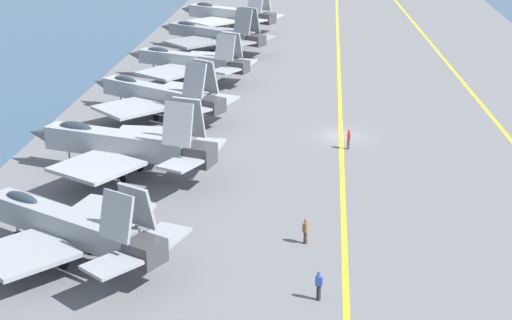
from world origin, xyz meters
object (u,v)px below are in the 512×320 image
(parked_jet_eighth, at_px, (227,14))
(crew_red_vest, at_px, (349,138))
(parked_jet_third, at_px, (66,225))
(parked_jet_sixth, at_px, (188,61))
(parked_jet_seventh, at_px, (212,34))
(parked_jet_fourth, at_px, (121,144))
(crew_blue_vest, at_px, (319,284))
(crew_brown_vest, at_px, (306,230))
(parked_jet_fifth, at_px, (157,94))

(parked_jet_eighth, distance_m, crew_red_vest, 54.35)
(parked_jet_eighth, relative_size, crew_red_vest, 9.48)
(parked_jet_third, bearing_deg, parked_jet_sixth, 0.10)
(parked_jet_seventh, bearing_deg, crew_red_vest, -155.34)
(parked_jet_sixth, height_order, crew_red_vest, parked_jet_sixth)
(parked_jet_fourth, distance_m, parked_jet_seventh, 44.71)
(parked_jet_sixth, bearing_deg, parked_jet_fourth, 179.68)
(crew_blue_vest, bearing_deg, crew_brown_vest, 7.80)
(parked_jet_fifth, bearing_deg, parked_jet_seventh, -2.03)
(parked_jet_sixth, distance_m, crew_brown_vest, 42.22)
(crew_blue_vest, bearing_deg, parked_jet_third, 76.75)
(parked_jet_fifth, bearing_deg, parked_jet_fourth, -178.25)
(parked_jet_fifth, relative_size, parked_jet_eighth, 0.96)
(parked_jet_fourth, distance_m, crew_brown_vest, 18.01)
(crew_red_vest, bearing_deg, parked_jet_fifth, 66.71)
(crew_red_vest, bearing_deg, crew_blue_vest, 175.25)
(parked_jet_third, bearing_deg, crew_brown_vest, -76.83)
(parked_jet_seventh, bearing_deg, parked_jet_sixth, 178.54)
(parked_jet_eighth, bearing_deg, parked_jet_third, 179.65)
(parked_jet_third, distance_m, parked_jet_sixth, 43.02)
(crew_brown_vest, bearing_deg, parked_jet_seventh, 14.13)
(parked_jet_fifth, bearing_deg, parked_jet_eighth, -1.51)
(parked_jet_fourth, bearing_deg, parked_jet_fifth, 1.75)
(parked_jet_third, relative_size, crew_blue_vest, 8.58)
(parked_jet_fifth, xyz_separation_m, crew_red_vest, (-7.75, -18.00, -1.28))
(parked_jet_fifth, bearing_deg, crew_blue_vest, -154.28)
(crew_red_vest, bearing_deg, parked_jet_seventh, 24.66)
(parked_jet_sixth, xyz_separation_m, parked_jet_seventh, (15.61, -0.40, -0.00))
(parked_jet_sixth, distance_m, crew_red_vest, 27.55)
(parked_jet_fifth, xyz_separation_m, parked_jet_seventh, (29.21, -1.04, 0.12))
(parked_jet_sixth, height_order, parked_jet_seventh, parked_jet_seventh)
(parked_jet_fifth, distance_m, crew_red_vest, 19.64)
(parked_jet_sixth, height_order, parked_jet_eighth, parked_jet_eighth)
(parked_jet_seventh, relative_size, crew_brown_vest, 9.58)
(parked_jet_sixth, bearing_deg, parked_jet_third, -179.90)
(parked_jet_sixth, bearing_deg, crew_red_vest, -140.87)
(parked_jet_seventh, distance_m, crew_brown_vest, 57.04)
(parked_jet_third, distance_m, parked_jet_fifth, 29.43)
(parked_jet_fourth, bearing_deg, crew_red_vest, -66.15)
(parked_jet_sixth, relative_size, crew_blue_vest, 8.88)
(parked_jet_third, xyz_separation_m, crew_red_vest, (21.68, -17.29, -1.26))
(parked_jet_seventh, height_order, parked_jet_eighth, parked_jet_eighth)
(parked_jet_seventh, distance_m, crew_red_vest, 40.69)
(parked_jet_fourth, distance_m, crew_red_vest, 19.23)
(parked_jet_third, height_order, parked_jet_fifth, parked_jet_fifth)
(parked_jet_fifth, distance_m, parked_jet_eighth, 43.93)
(parked_jet_eighth, bearing_deg, crew_red_vest, -161.94)
(crew_brown_vest, relative_size, crew_blue_vest, 0.99)
(crew_brown_vest, bearing_deg, parked_jet_third, 103.17)
(parked_jet_third, bearing_deg, crew_blue_vest, -103.25)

